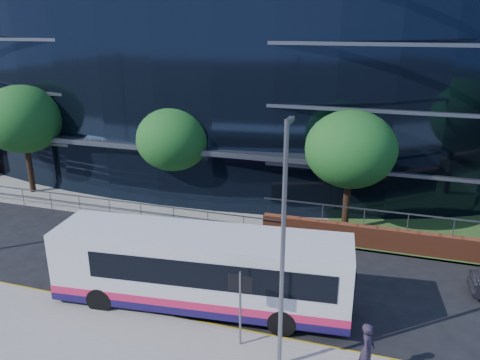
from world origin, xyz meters
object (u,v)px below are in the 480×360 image
(street_sign, at_px, (240,293))
(tree_far_b, at_px, (173,139))
(pedestrian, at_px, (367,349))
(streetlight_east, at_px, (283,244))
(tree_far_c, at_px, (351,149))
(tree_far_a, at_px, (23,119))
(city_bus, at_px, (203,269))

(street_sign, height_order, tree_far_b, tree_far_b)
(tree_far_b, bearing_deg, street_sign, -55.92)
(tree_far_b, xyz_separation_m, pedestrian, (11.66, -11.27, -3.17))
(streetlight_east, height_order, pedestrian, streetlight_east)
(street_sign, height_order, streetlight_east, streetlight_east)
(tree_far_c, distance_m, pedestrian, 11.44)
(tree_far_a, height_order, pedestrian, tree_far_a)
(streetlight_east, distance_m, pedestrian, 4.33)
(tree_far_b, bearing_deg, streetlight_east, -52.37)
(tree_far_a, distance_m, streetlight_east, 22.05)
(street_sign, distance_m, tree_far_c, 11.14)
(tree_far_b, bearing_deg, tree_far_c, -2.86)
(tree_far_b, bearing_deg, tree_far_a, -177.14)
(street_sign, distance_m, tree_far_a, 20.63)
(tree_far_a, xyz_separation_m, city_bus, (15.41, -8.64, -3.22))
(tree_far_b, height_order, tree_far_c, tree_far_c)
(tree_far_a, relative_size, tree_far_b, 1.15)
(street_sign, height_order, tree_far_c, tree_far_c)
(pedestrian, bearing_deg, city_bus, 81.21)
(street_sign, bearing_deg, tree_far_b, 124.08)
(streetlight_east, bearing_deg, street_sign, 158.64)
(tree_far_a, bearing_deg, streetlight_east, -30.46)
(tree_far_c, bearing_deg, street_sign, -103.29)
(street_sign, bearing_deg, streetlight_east, -21.36)
(streetlight_east, bearing_deg, pedestrian, 8.66)
(tree_far_a, xyz_separation_m, pedestrian, (21.66, -10.77, -3.82))
(tree_far_a, relative_size, tree_far_c, 1.07)
(street_sign, relative_size, tree_far_c, 0.43)
(street_sign, relative_size, tree_far_a, 0.40)
(tree_far_c, bearing_deg, pedestrian, -81.25)
(tree_far_c, height_order, city_bus, tree_far_c)
(tree_far_a, distance_m, tree_far_c, 20.00)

